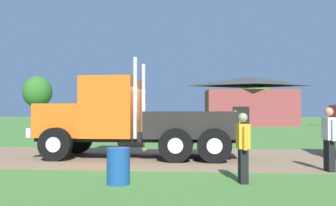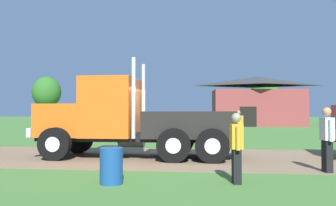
{
  "view_description": "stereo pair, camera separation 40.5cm",
  "coord_description": "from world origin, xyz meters",
  "px_view_note": "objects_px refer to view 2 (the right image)",
  "views": [
    {
      "loc": [
        1.01,
        -12.95,
        1.66
      ],
      "look_at": [
        -0.21,
        0.94,
        1.99
      ],
      "focal_mm": 38.29,
      "sensor_mm": 36.0,
      "label": 1
    },
    {
      "loc": [
        1.41,
        -12.91,
        1.66
      ],
      "look_at": [
        -0.21,
        0.94,
        1.99
      ],
      "focal_mm": 38.29,
      "sensor_mm": 36.0,
      "label": 2
    }
  ],
  "objects_px": {
    "visitor_standing_near": "(327,137)",
    "visitor_far_side": "(238,125)",
    "visitor_walking_mid": "(236,146)",
    "truck_foreground_white": "(131,121)",
    "steel_barrel": "(111,166)",
    "shed_building": "(257,102)"
  },
  "relations": [
    {
      "from": "visitor_standing_near",
      "to": "visitor_far_side",
      "type": "xyz_separation_m",
      "value": [
        -1.71,
        8.71,
        -0.02
      ]
    },
    {
      "from": "visitor_walking_mid",
      "to": "visitor_far_side",
      "type": "xyz_separation_m",
      "value": [
        0.87,
        10.54,
        0.07
      ]
    },
    {
      "from": "truck_foreground_white",
      "to": "steel_barrel",
      "type": "height_order",
      "value": "truck_foreground_white"
    },
    {
      "from": "truck_foreground_white",
      "to": "visitor_far_side",
      "type": "bearing_deg",
      "value": 55.22
    },
    {
      "from": "shed_building",
      "to": "visitor_standing_near",
      "type": "bearing_deg",
      "value": -94.09
    },
    {
      "from": "truck_foreground_white",
      "to": "visitor_walking_mid",
      "type": "relative_size",
      "value": 4.52
    },
    {
      "from": "steel_barrel",
      "to": "shed_building",
      "type": "relative_size",
      "value": 0.08
    },
    {
      "from": "truck_foreground_white",
      "to": "visitor_standing_near",
      "type": "distance_m",
      "value": 6.53
    },
    {
      "from": "visitor_standing_near",
      "to": "visitor_far_side",
      "type": "bearing_deg",
      "value": 101.11
    },
    {
      "from": "visitor_walking_mid",
      "to": "visitor_far_side",
      "type": "relative_size",
      "value": 0.95
    },
    {
      "from": "truck_foreground_white",
      "to": "steel_barrel",
      "type": "distance_m",
      "value": 4.83
    },
    {
      "from": "visitor_walking_mid",
      "to": "shed_building",
      "type": "height_order",
      "value": "shed_building"
    },
    {
      "from": "visitor_walking_mid",
      "to": "shed_building",
      "type": "xyz_separation_m",
      "value": [
        4.88,
        34.02,
        1.89
      ]
    },
    {
      "from": "visitor_standing_near",
      "to": "visitor_walking_mid",
      "type": "relative_size",
      "value": 1.09
    },
    {
      "from": "visitor_far_side",
      "to": "steel_barrel",
      "type": "distance_m",
      "value": 11.55
    },
    {
      "from": "visitor_standing_near",
      "to": "steel_barrel",
      "type": "xyz_separation_m",
      "value": [
        -5.43,
        -2.21,
        -0.55
      ]
    },
    {
      "from": "visitor_walking_mid",
      "to": "steel_barrel",
      "type": "height_order",
      "value": "visitor_walking_mid"
    },
    {
      "from": "truck_foreground_white",
      "to": "visitor_walking_mid",
      "type": "bearing_deg",
      "value": -51.48
    },
    {
      "from": "steel_barrel",
      "to": "shed_building",
      "type": "distance_m",
      "value": 35.34
    },
    {
      "from": "visitor_standing_near",
      "to": "visitor_walking_mid",
      "type": "bearing_deg",
      "value": -144.6
    },
    {
      "from": "truck_foreground_white",
      "to": "visitor_standing_near",
      "type": "relative_size",
      "value": 4.15
    },
    {
      "from": "visitor_standing_near",
      "to": "visitor_walking_mid",
      "type": "xyz_separation_m",
      "value": [
        -2.58,
        -1.83,
        -0.1
      ]
    }
  ]
}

